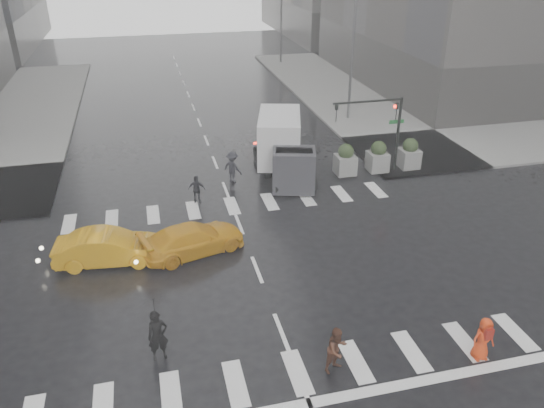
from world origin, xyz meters
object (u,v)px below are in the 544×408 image
object	(u,v)px
pedestrian_brown	(337,350)
pedestrian_orange	(483,339)
taxi_mid	(108,248)
box_truck	(283,146)
traffic_signal_pole	(383,121)

from	to	relation	value
pedestrian_brown	pedestrian_orange	size ratio (longest dim) A/B	1.03
taxi_mid	box_truck	bearing A→B (deg)	-47.01
pedestrian_orange	traffic_signal_pole	bearing A→B (deg)	78.84
pedestrian_brown	taxi_mid	world-z (taller)	pedestrian_brown
pedestrian_brown	box_truck	bearing A→B (deg)	56.61
pedestrian_brown	box_truck	world-z (taller)	box_truck
traffic_signal_pole	pedestrian_orange	xyz separation A→B (m)	(-2.97, -14.81, -2.42)
pedestrian_orange	box_truck	xyz separation A→B (m)	(-2.45, 16.09, 0.97)
traffic_signal_pole	box_truck	distance (m)	5.75
pedestrian_brown	taxi_mid	xyz separation A→B (m)	(-7.20, 8.20, -0.09)
pedestrian_orange	taxi_mid	bearing A→B (deg)	143.75
pedestrian_brown	pedestrian_orange	xyz separation A→B (m)	(4.79, -0.65, -0.02)
traffic_signal_pole	pedestrian_brown	xyz separation A→B (m)	(-7.76, -14.16, -2.40)
pedestrian_orange	box_truck	distance (m)	16.30
pedestrian_brown	taxi_mid	distance (m)	10.91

